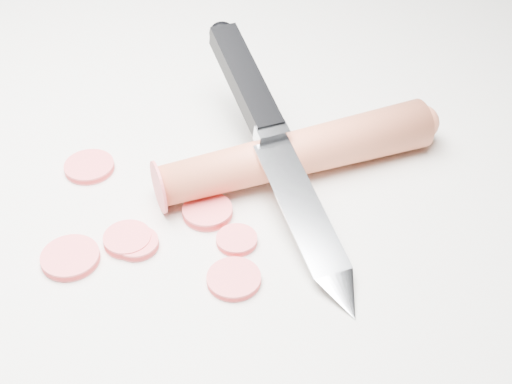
# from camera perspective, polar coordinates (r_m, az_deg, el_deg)

# --- Properties ---
(ground) EXTENTS (2.40, 2.40, 0.00)m
(ground) POSITION_cam_1_polar(r_m,az_deg,el_deg) (0.54, -6.83, -1.39)
(ground) COLOR silver
(ground) RESTS_ON ground
(carrot) EXTENTS (0.20, 0.16, 0.04)m
(carrot) POSITION_cam_1_polar(r_m,az_deg,el_deg) (0.56, 3.29, 3.12)
(carrot) COLOR #D75F3C
(carrot) RESTS_ON ground
(carrot_slice_0) EXTENTS (0.04, 0.04, 0.01)m
(carrot_slice_0) POSITION_cam_1_polar(r_m,az_deg,el_deg) (0.52, -14.63, -5.11)
(carrot_slice_0) COLOR #F25157
(carrot_slice_0) RESTS_ON ground
(carrot_slice_1) EXTENTS (0.03, 0.03, 0.01)m
(carrot_slice_1) POSITION_cam_1_polar(r_m,az_deg,el_deg) (0.52, -9.51, -4.10)
(carrot_slice_1) COLOR #F25157
(carrot_slice_1) RESTS_ON ground
(carrot_slice_2) EXTENTS (0.04, 0.04, 0.01)m
(carrot_slice_2) POSITION_cam_1_polar(r_m,az_deg,el_deg) (0.53, -3.90, -1.57)
(carrot_slice_2) COLOR #F25157
(carrot_slice_2) RESTS_ON ground
(carrot_slice_3) EXTENTS (0.04, 0.04, 0.01)m
(carrot_slice_3) POSITION_cam_1_polar(r_m,az_deg,el_deg) (0.49, -1.78, -6.98)
(carrot_slice_3) COLOR #F25157
(carrot_slice_3) RESTS_ON ground
(carrot_slice_4) EXTENTS (0.03, 0.03, 0.01)m
(carrot_slice_4) POSITION_cam_1_polar(r_m,az_deg,el_deg) (0.51, -1.55, -3.86)
(carrot_slice_4) COLOR #F25157
(carrot_slice_4) RESTS_ON ground
(carrot_slice_5) EXTENTS (0.04, 0.04, 0.01)m
(carrot_slice_5) POSITION_cam_1_polar(r_m,az_deg,el_deg) (0.59, -13.19, 1.97)
(carrot_slice_5) COLOR #F25157
(carrot_slice_5) RESTS_ON ground
(carrot_slice_6) EXTENTS (0.03, 0.03, 0.01)m
(carrot_slice_6) POSITION_cam_1_polar(r_m,az_deg,el_deg) (0.52, -10.24, -3.75)
(carrot_slice_6) COLOR #F25157
(carrot_slice_6) RESTS_ON ground
(kitchen_knife) EXTENTS (0.19, 0.24, 0.08)m
(kitchen_knife) POSITION_cam_1_polar(r_m,az_deg,el_deg) (0.53, 1.89, 3.60)
(kitchen_knife) COLOR silver
(kitchen_knife) RESTS_ON ground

